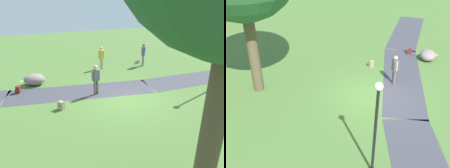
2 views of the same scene
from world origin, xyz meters
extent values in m
plane|color=#4E7134|center=(0.00, 0.00, 0.00)|extent=(48.00, 48.00, 0.00)
cube|color=#413F49|center=(-6.00, -0.99, 0.00)|extent=(8.09, 2.47, 0.01)
cube|color=#413F49|center=(1.92, -1.92, 0.00)|extent=(8.25, 3.56, 0.01)
cylinder|color=brown|center=(0.86, 6.00, 2.26)|extent=(0.54, 0.54, 4.51)
cylinder|color=black|center=(-4.99, 0.75, 0.05)|extent=(0.20, 0.20, 0.10)
cylinder|color=black|center=(-4.99, 0.75, 1.69)|extent=(0.10, 0.10, 3.39)
sphere|color=white|center=(-4.99, 0.75, 3.53)|extent=(0.28, 0.28, 0.28)
ellipsoid|color=gray|center=(4.20, -4.06, 0.33)|extent=(1.45, 1.30, 0.66)
cylinder|color=#726C58|center=(-3.86, -4.93, 0.42)|extent=(0.13, 0.13, 0.84)
cylinder|color=#726C58|center=(-3.76, -4.81, 0.42)|extent=(0.13, 0.13, 0.84)
cube|color=#3A4BA9|center=(-3.81, -4.87, 1.15)|extent=(0.42, 0.43, 0.63)
cylinder|color=#A1725C|center=(-3.95, -5.04, 1.18)|extent=(0.08, 0.08, 0.56)
cylinder|color=#A1725C|center=(-3.66, -4.70, 1.18)|extent=(0.08, 0.08, 0.56)
sphere|color=#A1725C|center=(-3.81, -4.87, 1.61)|extent=(0.23, 0.23, 0.23)
cylinder|color=#665853|center=(1.34, -1.25, 0.40)|extent=(0.13, 0.13, 0.80)
cylinder|color=#665853|center=(1.18, -1.28, 0.40)|extent=(0.13, 0.13, 0.80)
cube|color=#525461|center=(1.26, -1.27, 1.10)|extent=(0.40, 0.31, 0.60)
cylinder|color=tan|center=(1.47, -1.22, 1.14)|extent=(0.08, 0.08, 0.54)
cylinder|color=tan|center=(1.04, -1.31, 1.14)|extent=(0.08, 0.08, 0.54)
sphere|color=tan|center=(1.26, -1.27, 1.54)|extent=(0.22, 0.22, 0.22)
cylinder|color=beige|center=(-0.53, -5.36, 0.39)|extent=(0.13, 0.13, 0.79)
cylinder|color=beige|center=(-0.69, -5.40, 0.39)|extent=(0.13, 0.13, 0.79)
cube|color=yellow|center=(-0.61, -5.38, 1.09)|extent=(0.41, 0.32, 0.59)
cylinder|color=beige|center=(-0.39, -5.33, 1.12)|extent=(0.08, 0.08, 0.53)
cylinder|color=beige|center=(-0.82, -5.43, 1.12)|extent=(0.08, 0.08, 0.53)
sphere|color=beige|center=(-0.61, -5.38, 1.52)|extent=(0.21, 0.21, 0.21)
cube|color=gray|center=(-3.73, -5.57, 0.12)|extent=(0.33, 0.17, 0.24)
torus|color=gray|center=(-3.73, -5.57, 0.30)|extent=(0.31, 0.31, 0.02)
cube|color=maroon|center=(5.15, -3.13, 0.20)|extent=(0.28, 0.33, 0.40)
cube|color=#593419|center=(5.28, -3.17, 0.12)|extent=(0.12, 0.20, 0.18)
cube|color=gray|center=(3.34, -0.31, 0.20)|extent=(0.32, 0.34, 0.40)
cube|color=tan|center=(3.45, -0.24, 0.12)|extent=(0.16, 0.20, 0.18)
cylinder|color=yellow|center=(4.94, -4.89, 0.01)|extent=(0.23, 0.23, 0.02)
camera|label=1|loc=(4.79, 9.12, 4.99)|focal=35.26mm
camera|label=2|loc=(-12.20, 2.19, 7.81)|focal=45.45mm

